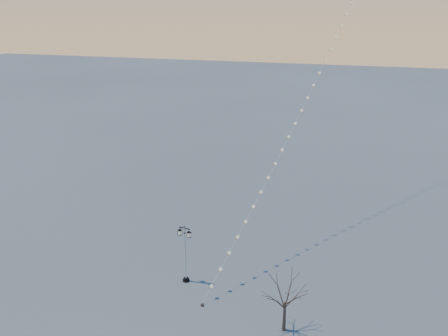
% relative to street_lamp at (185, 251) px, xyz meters
% --- Properties ---
extents(ground, '(300.00, 300.00, 0.00)m').
position_rel_street_lamp_xyz_m(ground, '(0.31, -2.04, -2.66)').
color(ground, '#545454').
rests_on(ground, ground).
extents(street_lamp, '(1.21, 0.54, 4.81)m').
position_rel_street_lamp_xyz_m(street_lamp, '(0.00, 0.00, 0.00)').
color(street_lamp, black).
rests_on(street_lamp, ground).
extents(bare_tree, '(2.44, 2.44, 4.04)m').
position_rel_street_lamp_xyz_m(bare_tree, '(8.32, -3.36, 0.14)').
color(bare_tree, '#3A2B21').
rests_on(bare_tree, ground).
extents(kite_train, '(12.59, 39.08, 35.25)m').
position_rel_street_lamp_xyz_m(kite_train, '(8.27, 16.68, 14.86)').
color(kite_train, black).
rests_on(kite_train, ground).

